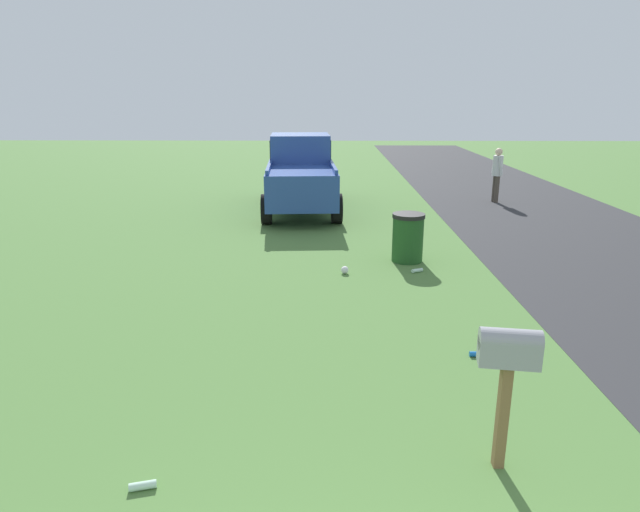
% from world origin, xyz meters
% --- Properties ---
extents(mailbox, '(0.27, 0.52, 1.30)m').
position_xyz_m(mailbox, '(3.02, -1.06, 1.04)').
color(mailbox, brown).
rests_on(mailbox, ground).
extents(pickup_truck, '(5.24, 2.30, 2.09)m').
position_xyz_m(pickup_truck, '(14.47, 1.23, 1.10)').
color(pickup_truck, '#284793').
rests_on(pickup_truck, ground).
extents(trash_bin, '(0.63, 0.63, 0.95)m').
position_xyz_m(trash_bin, '(9.29, -1.12, 0.48)').
color(trash_bin, '#1E4C1E').
rests_on(trash_bin, ground).
extents(pedestrian, '(0.48, 0.30, 1.64)m').
position_xyz_m(pedestrian, '(15.64, -4.68, 0.95)').
color(pedestrian, '#4C4238').
rests_on(pedestrian, ground).
extents(litter_can_far_scatter, '(0.07, 0.12, 0.07)m').
position_xyz_m(litter_can_far_scatter, '(5.14, -1.40, 0.03)').
color(litter_can_far_scatter, blue).
rests_on(litter_can_far_scatter, ground).
extents(litter_bottle_midfield_b, '(0.13, 0.23, 0.07)m').
position_xyz_m(litter_bottle_midfield_b, '(2.67, 1.96, 0.04)').
color(litter_bottle_midfield_b, '#B2D8BF').
rests_on(litter_bottle_midfield_b, ground).
extents(litter_bottle_near_hydrant, '(0.16, 0.23, 0.07)m').
position_xyz_m(litter_bottle_near_hydrant, '(8.56, -1.21, 0.04)').
color(litter_bottle_near_hydrant, '#B2D8BF').
rests_on(litter_bottle_near_hydrant, ground).
extents(litter_bag_by_mailbox, '(0.14, 0.14, 0.14)m').
position_xyz_m(litter_bag_by_mailbox, '(8.46, 0.13, 0.07)').
color(litter_bag_by_mailbox, silver).
rests_on(litter_bag_by_mailbox, ground).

